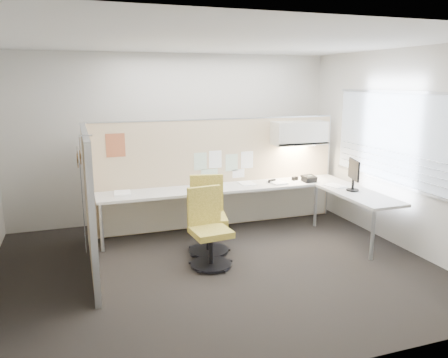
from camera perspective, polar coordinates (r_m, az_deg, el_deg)
name	(u,v)px	position (r m, az deg, el deg)	size (l,w,h in m)	color
floor	(216,267)	(5.76, -1.06, -11.43)	(5.50, 4.50, 0.01)	black
ceiling	(215,41)	(5.28, -1.19, 17.63)	(5.50, 4.50, 0.01)	white
wall_back	(175,138)	(7.50, -6.42, 5.33)	(5.50, 0.02, 2.80)	beige
wall_front	(308,211)	(3.33, 10.86, -4.12)	(5.50, 0.02, 2.80)	beige
wall_right	(399,149)	(6.71, 21.90, 3.63)	(0.02, 4.50, 2.80)	beige
window_pane	(399,139)	(6.67, 21.84, 4.89)	(0.01, 2.80, 1.30)	#A8B3C3
partition_back	(218,174)	(7.11, -0.84, 0.71)	(4.10, 0.06, 1.75)	#CCB28D
partition_left	(89,202)	(5.70, -17.21, -2.88)	(0.06, 2.20, 1.75)	#CCB28D
desk	(250,195)	(6.87, 3.43, -2.08)	(4.00, 2.07, 0.73)	beige
overhead_bin	(299,133)	(7.35, 9.78, 5.94)	(0.90, 0.36, 0.38)	beige
task_light_strip	(299,146)	(7.37, 9.72, 4.32)	(0.60, 0.06, 0.02)	#FFEABF
pinned_papers	(223,164)	(7.07, -0.14, 1.95)	(1.01, 0.00, 0.47)	#8CBF8C
poster	(116,145)	(6.66, -13.99, 4.29)	(0.28, 0.00, 0.35)	orange
chair_left	(209,230)	(5.66, -2.03, -6.72)	(0.53, 0.54, 1.00)	black
chair_right	(208,217)	(6.11, -2.13, -5.03)	(0.58, 0.60, 1.05)	black
monitor	(354,173)	(6.81, 16.57, 0.75)	(0.19, 0.44, 0.47)	black
phone	(309,179)	(7.29, 11.02, 0.04)	(0.22, 0.21, 0.12)	black
stapler	(272,181)	(7.16, 6.29, -0.26)	(0.14, 0.04, 0.05)	black
tape_dispenser	(295,178)	(7.38, 9.25, 0.07)	(0.10, 0.06, 0.06)	black
coat_hook	(80,168)	(5.01, -18.31, 1.37)	(0.18, 0.43, 1.31)	silver
paper_stack_0	(122,193)	(6.53, -13.12, -1.85)	(0.23, 0.30, 0.04)	white
paper_stack_1	(212,188)	(6.67, -1.52, -1.23)	(0.23, 0.30, 0.03)	white
paper_stack_2	(247,183)	(7.03, 3.01, -0.59)	(0.23, 0.30, 0.01)	white
paper_stack_3	(277,182)	(7.12, 7.00, -0.45)	(0.23, 0.30, 0.02)	white
paper_stack_4	(335,186)	(7.07, 14.30, -0.88)	(0.23, 0.30, 0.02)	white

